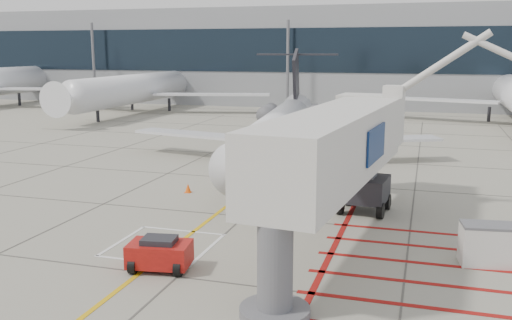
% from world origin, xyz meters
% --- Properties ---
extents(ground_plane, '(260.00, 260.00, 0.00)m').
position_xyz_m(ground_plane, '(0.00, 0.00, 0.00)').
color(ground_plane, '#9A9785').
rests_on(ground_plane, ground).
extents(regional_jet, '(27.57, 33.15, 8.02)m').
position_xyz_m(regional_jet, '(-1.49, 14.48, 4.01)').
color(regional_jet, silver).
rests_on(regional_jet, ground_plane).
extents(jet_bridge, '(11.16, 20.13, 7.70)m').
position_xyz_m(jet_bridge, '(4.95, 0.55, 3.85)').
color(jet_bridge, silver).
rests_on(jet_bridge, ground_plane).
extents(pushback_tug, '(2.49, 1.77, 1.34)m').
position_xyz_m(pushback_tug, '(-0.93, -3.53, 0.67)').
color(pushback_tug, '#AA1410').
rests_on(pushback_tug, ground_plane).
extents(baggage_cart, '(1.80, 1.35, 1.02)m').
position_xyz_m(baggage_cart, '(0.52, 6.73, 0.51)').
color(baggage_cart, '#525256').
rests_on(baggage_cart, ground_plane).
extents(ground_power_unit, '(2.19, 1.46, 1.62)m').
position_xyz_m(ground_power_unit, '(10.99, 0.60, 0.81)').
color(ground_power_unit, silver).
rests_on(ground_power_unit, ground_plane).
extents(cone_nose, '(0.38, 0.38, 0.53)m').
position_xyz_m(cone_nose, '(-4.63, 7.65, 0.26)').
color(cone_nose, '#F3540C').
rests_on(cone_nose, ground_plane).
extents(cone_side, '(0.39, 0.39, 0.54)m').
position_xyz_m(cone_side, '(-0.65, 7.87, 0.27)').
color(cone_side, orange).
rests_on(cone_side, ground_plane).
extents(terminal_building, '(180.00, 28.00, 14.00)m').
position_xyz_m(terminal_building, '(10.00, 70.00, 7.00)').
color(terminal_building, gray).
rests_on(terminal_building, ground_plane).
extents(terminal_glass_band, '(180.00, 0.10, 6.00)m').
position_xyz_m(terminal_glass_band, '(10.00, 55.95, 8.00)').
color(terminal_glass_band, black).
rests_on(terminal_glass_band, ground_plane).
extents(bg_aircraft_b, '(33.49, 37.22, 11.16)m').
position_xyz_m(bg_aircraft_b, '(-27.61, 46.00, 5.58)').
color(bg_aircraft_b, silver).
rests_on(bg_aircraft_b, ground_plane).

